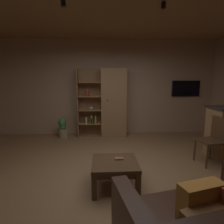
% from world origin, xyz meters
% --- Properties ---
extents(floor, '(6.45, 5.29, 0.02)m').
position_xyz_m(floor, '(0.00, 0.00, -0.01)').
color(floor, olive).
rests_on(floor, ground).
extents(wall_back, '(6.57, 0.06, 2.79)m').
position_xyz_m(wall_back, '(0.00, 2.67, 1.40)').
color(wall_back, tan).
rests_on(wall_back, ground).
extents(window_pane_back, '(0.77, 0.01, 0.73)m').
position_xyz_m(window_pane_back, '(-0.44, 2.64, 1.37)').
color(window_pane_back, white).
extents(bookshelf_cabinet, '(1.39, 0.41, 1.96)m').
position_xyz_m(bookshelf_cabinet, '(0.06, 2.40, 0.97)').
color(bookshelf_cabinet, '#997047').
rests_on(bookshelf_cabinet, ground).
extents(coffee_table, '(0.68, 0.63, 0.41)m').
position_xyz_m(coffee_table, '(0.01, -0.27, 0.33)').
color(coffee_table, '#4C331E').
rests_on(coffee_table, ground).
extents(table_book_0, '(0.13, 0.09, 0.02)m').
position_xyz_m(table_book_0, '(0.07, -0.19, 0.43)').
color(table_book_0, brown).
rests_on(table_book_0, coffee_table).
extents(dining_chair, '(0.47, 0.47, 0.92)m').
position_xyz_m(dining_chair, '(1.97, 0.44, 0.53)').
color(dining_chair, '#4C331E').
rests_on(dining_chair, ground).
extents(potted_floor_plant, '(0.26, 0.25, 0.57)m').
position_xyz_m(potted_floor_plant, '(-1.31, 2.25, 0.29)').
color(potted_floor_plant, '#9E896B').
rests_on(potted_floor_plant, ground).
extents(wall_mounted_tv, '(0.85, 0.06, 0.48)m').
position_xyz_m(wall_mounted_tv, '(2.38, 2.61, 1.38)').
color(wall_mounted_tv, black).
extents(track_light_spot_1, '(0.07, 0.07, 0.09)m').
position_xyz_m(track_light_spot_1, '(-0.73, 0.12, 2.72)').
color(track_light_spot_1, black).
extents(track_light_spot_2, '(0.07, 0.07, 0.09)m').
position_xyz_m(track_light_spot_2, '(0.76, 0.11, 2.72)').
color(track_light_spot_2, black).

